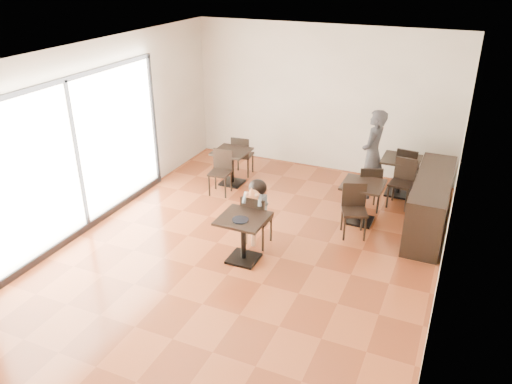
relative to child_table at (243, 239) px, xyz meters
The scene contains 23 objects.
floor 0.49m from the child_table, 100.40° to the left, with size 6.00×8.00×0.01m, color brown.
ceiling 2.83m from the child_table, 100.40° to the left, with size 6.00×8.00×0.01m, color silver.
wall_back 4.46m from the child_table, 90.70° to the left, with size 6.00×0.01×3.20m, color silver.
wall_front 3.91m from the child_table, 90.81° to the right, with size 6.00×0.01×3.20m, color silver.
wall_left 3.30m from the child_table, behind, with size 0.01×8.00×3.20m, color silver.
wall_right 3.20m from the child_table, ahead, with size 0.01×8.00×3.20m, color silver.
storefront_window 3.19m from the child_table, behind, with size 0.04×4.50×2.60m, color white.
child_table is the anchor object (origin of this frame).
child_chair 0.56m from the child_table, 90.00° to the left, with size 0.42×0.42×0.94m, color black, non-canonical shape.
child 0.59m from the child_table, 90.00° to the left, with size 0.42×0.59×1.18m, color slate, non-canonical shape.
plate 0.41m from the child_table, 90.00° to the right, with size 0.26×0.26×0.02m, color black.
pizza_slice 0.73m from the child_table, 90.00° to the left, with size 0.27×0.21×0.06m, color tan, non-canonical shape.
adult_patron 3.52m from the child_table, 67.41° to the left, with size 0.66×0.43×1.81m, color #36363B.
cafe_table_mid 2.48m from the child_table, 54.87° to the left, with size 0.73×0.73×0.77m, color black, non-canonical shape.
cafe_table_left 3.00m from the child_table, 119.74° to the left, with size 0.72×0.72×0.76m, color black, non-canonical shape.
cafe_table_back 3.98m from the child_table, 61.92° to the left, with size 0.75×0.75×0.79m, color black, non-canonical shape.
chair_mid_a 2.95m from the child_table, 61.02° to the left, with size 0.42×0.42×0.93m, color black, non-canonical shape.
chair_mid_b 2.06m from the child_table, 46.02° to the left, with size 0.42×0.42×0.93m, color black, non-canonical shape.
chair_left_a 3.49m from the child_table, 115.26° to the left, with size 0.41×0.41×0.91m, color black, non-canonical shape.
chair_left_b 2.54m from the child_table, 125.90° to the left, with size 0.41×0.41×0.91m, color black, non-canonical shape.
chair_back_a 4.28m from the child_table, 62.32° to the left, with size 0.43×0.43×0.95m, color black, non-canonical shape.
chair_back_b 3.57m from the child_table, 56.15° to the left, with size 0.43×0.43×0.95m, color black, non-canonical shape.
service_counter 3.46m from the child_table, 41.37° to the left, with size 0.60×2.40×1.00m, color black.
Camera 1 is at (2.99, -6.47, 4.49)m, focal length 35.00 mm.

